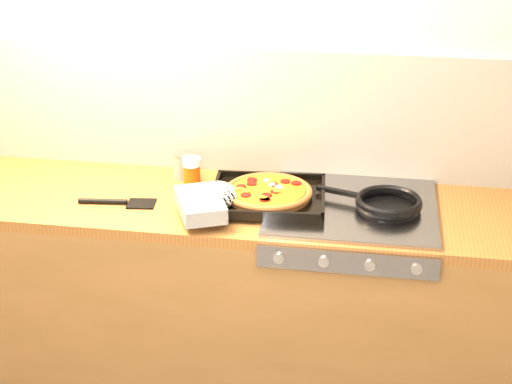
% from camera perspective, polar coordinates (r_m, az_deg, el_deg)
% --- Properties ---
extents(room_shell, '(3.20, 3.20, 3.20)m').
position_cam_1_polar(room_shell, '(3.07, -0.92, 5.87)').
color(room_shell, white).
rests_on(room_shell, ground).
extents(counter_run, '(3.20, 0.62, 0.90)m').
position_cam_1_polar(counter_run, '(3.11, -1.77, -8.15)').
color(counter_run, brown).
rests_on(counter_run, ground).
extents(stovetop, '(0.60, 0.56, 0.02)m').
position_cam_1_polar(stovetop, '(2.85, 7.03, -1.13)').
color(stovetop, gray).
rests_on(stovetop, counter_run).
extents(pizza_on_tray, '(0.55, 0.50, 0.07)m').
position_cam_1_polar(pizza_on_tray, '(2.83, -0.47, -0.25)').
color(pizza_on_tray, black).
rests_on(pizza_on_tray, stovetop).
extents(frying_pan, '(0.41, 0.30, 0.04)m').
position_cam_1_polar(frying_pan, '(2.82, 9.52, -0.84)').
color(frying_pan, black).
rests_on(frying_pan, stovetop).
extents(tomato_can, '(0.08, 0.08, 0.11)m').
position_cam_1_polar(tomato_can, '(3.07, -5.37, 1.89)').
color(tomato_can, '#B00E15').
rests_on(tomato_can, counter_run).
extents(juice_glass, '(0.08, 0.08, 0.12)m').
position_cam_1_polar(juice_glass, '(3.00, -4.69, 1.45)').
color(juice_glass, '#C9460B').
rests_on(juice_glass, counter_run).
extents(wooden_spoon, '(0.30, 0.07, 0.02)m').
position_cam_1_polar(wooden_spoon, '(3.07, 0.78, 1.06)').
color(wooden_spoon, '#A87D47').
rests_on(wooden_spoon, counter_run).
extents(black_spatula, '(0.29, 0.10, 0.02)m').
position_cam_1_polar(black_spatula, '(2.91, -9.95, -0.74)').
color(black_spatula, black).
rests_on(black_spatula, counter_run).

